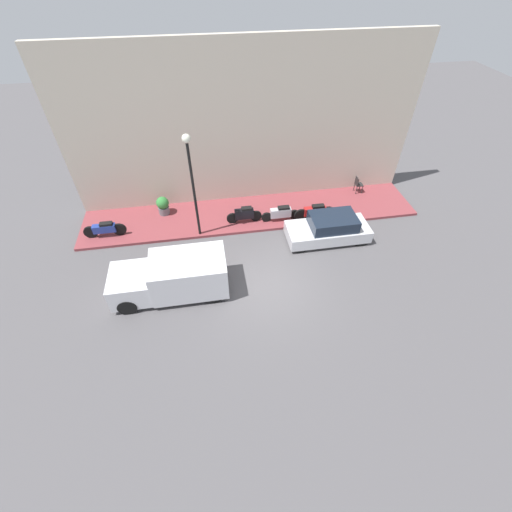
% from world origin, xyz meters
% --- Properties ---
extents(ground_plane, '(60.00, 60.00, 0.00)m').
position_xyz_m(ground_plane, '(0.00, 0.00, 0.00)').
color(ground_plane, '#514F51').
extents(sidewalk, '(3.01, 17.21, 0.14)m').
position_xyz_m(sidewalk, '(5.04, 0.00, 0.07)').
color(sidewalk, brown).
rests_on(sidewalk, ground_plane).
extents(building_facade, '(0.30, 17.21, 7.91)m').
position_xyz_m(building_facade, '(6.70, 0.00, 3.95)').
color(building_facade, beige).
rests_on(building_facade, ground_plane).
extents(parked_car, '(1.65, 3.89, 1.33)m').
position_xyz_m(parked_car, '(2.49, -3.35, 0.63)').
color(parked_car, silver).
rests_on(parked_car, ground_plane).
extents(delivery_van, '(1.87, 4.57, 1.72)m').
position_xyz_m(delivery_van, '(0.30, 3.95, 0.89)').
color(delivery_van, silver).
rests_on(delivery_van, ground_plane).
extents(motorcycle_blue, '(0.30, 1.97, 0.78)m').
position_xyz_m(motorcycle_blue, '(4.30, 7.19, 0.58)').
color(motorcycle_blue, navy).
rests_on(motorcycle_blue, sidewalk).
extents(motorcycle_black, '(0.30, 1.77, 0.86)m').
position_xyz_m(motorcycle_black, '(4.32, 0.46, 0.60)').
color(motorcycle_black, black).
rests_on(motorcycle_black, sidewalk).
extents(scooter_silver, '(0.30, 1.95, 0.80)m').
position_xyz_m(scooter_silver, '(4.16, -1.38, 0.57)').
color(scooter_silver, '#B7B7BF').
rests_on(scooter_silver, sidewalk).
extents(motorcycle_red, '(0.30, 2.08, 0.83)m').
position_xyz_m(motorcycle_red, '(3.97, -3.09, 0.60)').
color(motorcycle_red, '#B21E1E').
rests_on(motorcycle_red, sidewalk).
extents(streetlamp, '(0.36, 0.36, 5.02)m').
position_xyz_m(streetlamp, '(3.75, 2.74, 3.53)').
color(streetlamp, black).
rests_on(streetlamp, sidewalk).
extents(potted_plant, '(0.64, 0.64, 0.97)m').
position_xyz_m(potted_plant, '(5.71, 4.49, 0.65)').
color(potted_plant, slate).
rests_on(potted_plant, sidewalk).
extents(cafe_chair, '(0.40, 0.40, 0.93)m').
position_xyz_m(cafe_chair, '(5.98, -6.17, 0.68)').
color(cafe_chair, '#262626').
rests_on(cafe_chair, sidewalk).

